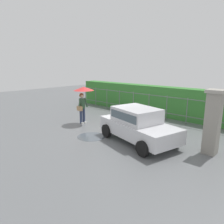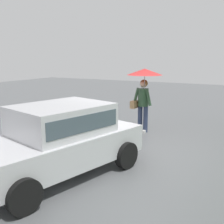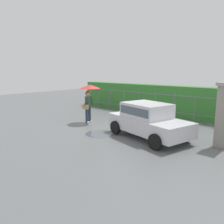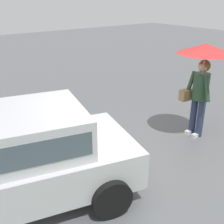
# 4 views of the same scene
# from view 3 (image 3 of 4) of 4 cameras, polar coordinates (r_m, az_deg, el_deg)

# --- Properties ---
(ground_plane) EXTENTS (40.00, 40.00, 0.00)m
(ground_plane) POSITION_cam_3_polar(r_m,az_deg,el_deg) (11.55, 2.89, -3.76)
(ground_plane) COLOR slate
(car) EXTENTS (3.98, 2.54, 1.48)m
(car) POSITION_cam_3_polar(r_m,az_deg,el_deg) (9.70, 9.06, -1.77)
(car) COLOR silver
(car) RESTS_ON ground
(pedestrian) EXTENTS (1.13, 1.13, 2.08)m
(pedestrian) POSITION_cam_3_polar(r_m,az_deg,el_deg) (12.30, -5.82, 4.69)
(pedestrian) COLOR #2D3856
(pedestrian) RESTS_ON ground
(gate_pillar) EXTENTS (0.60, 0.60, 2.42)m
(gate_pillar) POSITION_cam_3_polar(r_m,az_deg,el_deg) (9.27, 26.55, -0.59)
(gate_pillar) COLOR gray
(gate_pillar) RESTS_ON ground
(fence_section) EXTENTS (12.49, 0.05, 1.50)m
(fence_section) POSITION_cam_3_polar(r_m,az_deg,el_deg) (14.14, 10.92, 2.14)
(fence_section) COLOR #59605B
(fence_section) RESTS_ON ground
(hedge_row) EXTENTS (13.44, 0.90, 1.90)m
(hedge_row) POSITION_cam_3_polar(r_m,az_deg,el_deg) (14.91, 12.76, 2.97)
(hedge_row) COLOR #387F33
(hedge_row) RESTS_ON ground
(puddle_near) EXTENTS (1.32, 1.32, 0.00)m
(puddle_near) POSITION_cam_3_polar(r_m,az_deg,el_deg) (10.31, -3.09, -5.51)
(puddle_near) COLOR #4C545B
(puddle_near) RESTS_ON ground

